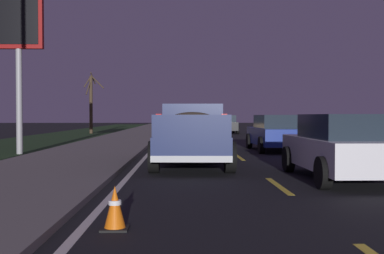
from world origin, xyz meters
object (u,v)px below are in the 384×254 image
Objects in this scene: sedan_white at (342,146)px; traffic_cone_near at (115,208)px; sedan_blue at (276,133)px; bare_tree_far at (91,102)px; gas_price_sign at (19,33)px; sedan_tan at (189,126)px; sedan_black at (225,124)px; pickup_truck at (193,133)px.

sedan_white reaches higher than traffic_cone_near.
sedan_blue is 23.04m from bare_tree_far.
gas_price_sign is 21.34m from bare_tree_far.
sedan_blue is at bearing -164.12° from sedan_tan.
bare_tree_far is at bearing 89.84° from sedan_black.
bare_tree_far is at bearing 21.79° from sedan_white.
bare_tree_far is at bearing 11.55° from traffic_cone_near.
gas_price_sign reaches higher than pickup_truck.
pickup_truck is at bearing 172.50° from sedan_black.
sedan_black is at bearing -7.50° from pickup_truck.
pickup_truck reaches higher than sedan_blue.
sedan_white is (-21.50, -3.30, 0.00)m from sedan_tan.
sedan_tan is at bearing -26.08° from gas_price_sign.
traffic_cone_near is (-33.40, -6.83, -2.37)m from bare_tree_far.
bare_tree_far reaches higher than sedan_tan.
pickup_truck is at bearing -162.53° from bare_tree_far.
pickup_truck is 4.71m from sedan_white.
pickup_truck is 26.80m from bare_tree_far.
bare_tree_far reaches higher than traffic_cone_near.
pickup_truck is at bearing 179.53° from sedan_tan.
pickup_truck is 1.24× the size of sedan_tan.
sedan_tan is at bearing -131.38° from bare_tree_far.
gas_price_sign reaches higher than bare_tree_far.
sedan_white is at bearing -44.78° from traffic_cone_near.
bare_tree_far is (28.71, 11.48, 1.87)m from sedan_white.
pickup_truck is at bearing -122.80° from gas_price_sign.
bare_tree_far is at bearing 3.60° from gas_price_sign.
sedan_blue is 14.53m from traffic_cone_near.
sedan_white is (-8.98, 0.26, 0.00)m from sedan_blue.
sedan_black is (7.18, -3.21, 0.00)m from sedan_tan.
sedan_black is 0.70× the size of gas_price_sign.
bare_tree_far is (7.21, 8.18, 1.87)m from sedan_tan.
bare_tree_far is (19.73, 11.74, 1.87)m from sedan_blue.
sedan_tan is 26.23m from traffic_cone_near.
sedan_white is at bearing -171.28° from sedan_tan.
gas_price_sign is (-1.46, 10.41, 3.93)m from sedan_blue.
bare_tree_far is at bearing 17.47° from pickup_truck.
bare_tree_far reaches higher than sedan_white.
sedan_black is (28.68, 0.09, 0.00)m from sedan_white.
sedan_white is at bearing -132.85° from pickup_truck.
sedan_black reaches higher than traffic_cone_near.
gas_price_sign is at bearing 57.20° from pickup_truck.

